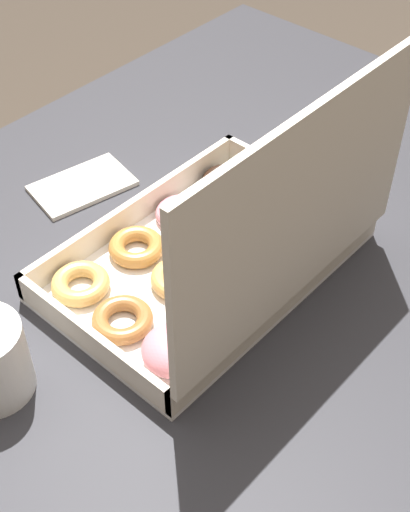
{
  "coord_description": "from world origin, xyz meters",
  "views": [
    {
      "loc": [
        0.45,
        0.4,
        1.33
      ],
      "look_at": [
        0.02,
        0.02,
        0.77
      ],
      "focal_mm": 50.0,
      "sensor_mm": 36.0,
      "label": 1
    }
  ],
  "objects": [
    {
      "name": "donut_box",
      "position": [
        0.02,
        0.05,
        0.81
      ],
      "size": [
        0.35,
        0.24,
        0.26
      ],
      "color": "white",
      "rests_on": "dining_table"
    },
    {
      "name": "paper_napkin",
      "position": [
        0.02,
        -0.19,
        0.76
      ],
      "size": [
        0.14,
        0.1,
        0.01
      ],
      "color": "silver",
      "rests_on": "dining_table"
    },
    {
      "name": "dining_table",
      "position": [
        0.0,
        0.0,
        0.64
      ],
      "size": [
        1.06,
        0.76,
        0.76
      ],
      "color": "#2D2D33",
      "rests_on": "ground_plane"
    }
  ]
}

